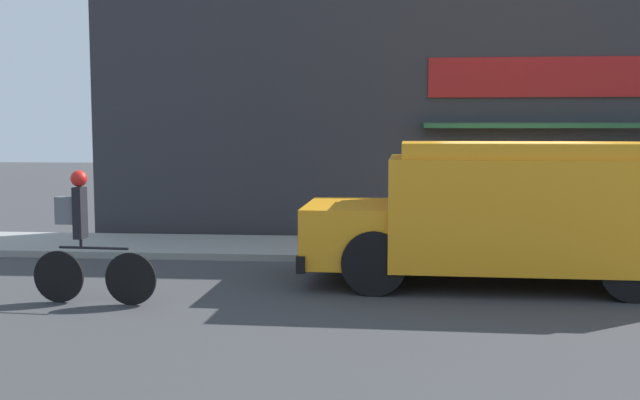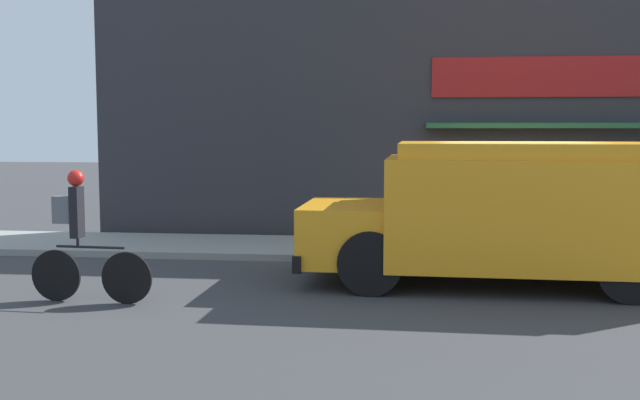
% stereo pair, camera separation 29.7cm
% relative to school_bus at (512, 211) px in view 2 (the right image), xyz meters
% --- Properties ---
extents(ground_plane, '(70.00, 70.00, 0.00)m').
position_rel_school_bus_xyz_m(ground_plane, '(0.29, 1.54, -1.11)').
color(ground_plane, '#38383A').
extents(sidewalk, '(28.00, 2.31, 0.12)m').
position_rel_school_bus_xyz_m(sidewalk, '(0.29, 2.70, -1.05)').
color(sidewalk, gray).
rests_on(sidewalk, ground_plane).
extents(storefront, '(16.66, 0.91, 5.33)m').
position_rel_school_bus_xyz_m(storefront, '(0.31, 4.24, 1.56)').
color(storefront, '#2D2D33').
rests_on(storefront, ground_plane).
extents(school_bus, '(5.61, 2.69, 2.10)m').
position_rel_school_bus_xyz_m(school_bus, '(0.00, 0.00, 0.00)').
color(school_bus, orange).
rests_on(school_bus, ground_plane).
extents(cyclist, '(1.70, 0.22, 1.76)m').
position_rel_school_bus_xyz_m(cyclist, '(-5.78, -1.72, -0.26)').
color(cyclist, black).
rests_on(cyclist, ground_plane).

